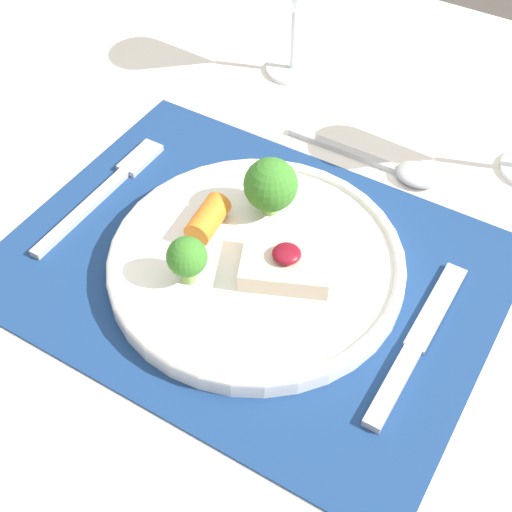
{
  "coord_description": "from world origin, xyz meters",
  "views": [
    {
      "loc": [
        0.24,
        -0.38,
        1.27
      ],
      "look_at": [
        0.01,
        -0.0,
        0.77
      ],
      "focal_mm": 50.0,
      "sensor_mm": 36.0,
      "label": 1
    }
  ],
  "objects": [
    {
      "name": "dining_table",
      "position": [
        0.0,
        0.0,
        0.67
      ],
      "size": [
        1.53,
        1.16,
        0.74
      ],
      "color": "white",
      "rests_on": "ground_plane"
    },
    {
      "name": "placemat",
      "position": [
        0.0,
        0.0,
        0.74
      ],
      "size": [
        0.46,
        0.35,
        0.0
      ],
      "primitive_type": "cube",
      "color": "navy",
      "rests_on": "dining_table"
    },
    {
      "name": "dinner_plate",
      "position": [
        0.01,
        0.0,
        0.76
      ],
      "size": [
        0.28,
        0.28,
        0.08
      ],
      "color": "white",
      "rests_on": "placemat"
    },
    {
      "name": "fork",
      "position": [
        -0.19,
        0.02,
        0.75
      ],
      "size": [
        0.02,
        0.2,
        0.01
      ],
      "rotation": [
        0.0,
        0.0,
        -0.02
      ],
      "color": "#B2B2B7",
      "rests_on": "placemat"
    },
    {
      "name": "knife",
      "position": [
        0.17,
        -0.01,
        0.75
      ],
      "size": [
        0.02,
        0.2,
        0.01
      ],
      "rotation": [
        0.0,
        0.0,
        -0.02
      ],
      "color": "#B2B2B7",
      "rests_on": "placemat"
    },
    {
      "name": "spoon",
      "position": [
        0.07,
        0.2,
        0.75
      ],
      "size": [
        0.18,
        0.04,
        0.01
      ],
      "rotation": [
        0.0,
        0.0,
        -0.02
      ],
      "color": "#B2B2B7",
      "rests_on": "dining_table"
    }
  ]
}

